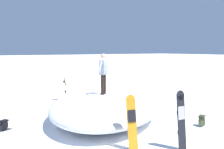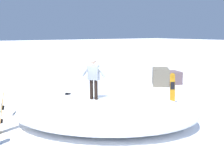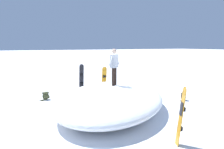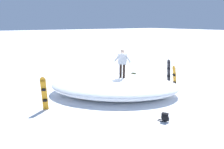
# 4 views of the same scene
# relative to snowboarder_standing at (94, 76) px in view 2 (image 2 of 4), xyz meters

# --- Properties ---
(ground) EXTENTS (240.00, 240.00, 0.00)m
(ground) POSITION_rel_snowboarder_standing_xyz_m (-0.75, -0.09, -1.99)
(ground) COLOR white
(snow_mound) EXTENTS (8.70, 8.18, 1.03)m
(snow_mound) POSITION_rel_snowboarder_standing_xyz_m (-0.33, 0.30, -1.47)
(snow_mound) COLOR white
(snow_mound) RESTS_ON ground
(snowboarder_standing) EXTENTS (0.68, 0.86, 1.67)m
(snowboarder_standing) POSITION_rel_snowboarder_standing_xyz_m (0.00, 0.00, 0.00)
(snowboarder_standing) COLOR black
(snowboarder_standing) RESTS_ON snow_mound
(snowboard_primary_upright) EXTENTS (0.34, 0.34, 1.57)m
(snowboard_primary_upright) POSITION_rel_snowboarder_standing_xyz_m (3.33, -1.07, -1.18)
(snowboard_primary_upright) COLOR orange
(snowboard_primary_upright) RESTS_ON ground
(snowboard_tertiary_upright) EXTENTS (0.33, 0.30, 1.71)m
(snowboard_tertiary_upright) POSITION_rel_snowboarder_standing_xyz_m (-4.48, 0.21, -1.10)
(snowboard_tertiary_upright) COLOR orange
(snowboard_tertiary_upright) RESTS_ON ground
(backpack_near) EXTENTS (0.40, 0.51, 0.39)m
(backpack_near) POSITION_rel_snowboarder_standing_xyz_m (-0.48, -3.82, -1.79)
(backpack_near) COLOR black
(backpack_near) RESTS_ON ground
(rock_outcrop) EXTENTS (2.65, 1.91, 1.23)m
(rock_outcrop) POSITION_rel_snowboarder_standing_xyz_m (-7.97, -3.69, -1.45)
(rock_outcrop) COLOR #706858
(rock_outcrop) RESTS_ON ground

